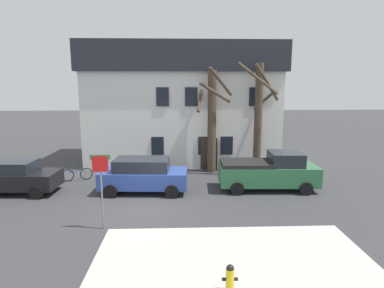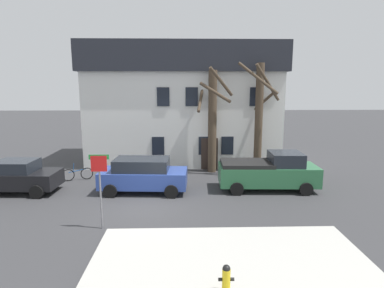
% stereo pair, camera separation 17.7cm
% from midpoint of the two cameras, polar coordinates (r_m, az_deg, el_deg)
% --- Properties ---
extents(ground_plane, '(120.00, 120.00, 0.00)m').
position_cam_midpoint_polar(ground_plane, '(15.13, -8.47, -11.18)').
color(ground_plane, '#38383A').
extents(building_main, '(13.74, 6.88, 8.36)m').
position_cam_midpoint_polar(building_main, '(24.17, -1.92, 7.31)').
color(building_main, white).
rests_on(building_main, ground_plane).
extents(tree_bare_near, '(2.27, 2.26, 6.62)m').
position_cam_midpoint_polar(tree_bare_near, '(20.48, 3.28, 4.48)').
color(tree_bare_near, '#4C3D2D').
rests_on(tree_bare_near, ground_plane).
extents(tree_bare_mid, '(2.68, 2.64, 6.89)m').
position_cam_midpoint_polar(tree_bare_mid, '(20.75, 11.42, 5.01)').
color(tree_bare_mid, '#4C3D2D').
rests_on(tree_bare_mid, ground_plane).
extents(car_black_sedan, '(4.30, 2.21, 1.71)m').
position_cam_midpoint_polar(car_black_sedan, '(19.09, -28.81, -5.13)').
color(car_black_sedan, black).
rests_on(car_black_sedan, ground_plane).
extents(car_blue_wagon, '(4.58, 2.32, 1.79)m').
position_cam_midpoint_polar(car_blue_wagon, '(17.09, -8.86, -5.38)').
color(car_blue_wagon, '#2D4799').
rests_on(car_blue_wagon, ground_plane).
extents(pickup_truck_green, '(5.22, 2.35, 2.03)m').
position_cam_midpoint_polar(pickup_truck_green, '(17.79, 13.07, -4.74)').
color(pickup_truck_green, '#2D6B42').
rests_on(pickup_truck_green, ground_plane).
extents(fire_hydrant, '(0.42, 0.22, 0.77)m').
position_cam_midpoint_polar(fire_hydrant, '(9.25, 6.12, -22.39)').
color(fire_hydrant, gold).
rests_on(fire_hydrant, sidewalk_slab).
extents(street_sign_pole, '(0.76, 0.07, 2.94)m').
position_cam_midpoint_polar(street_sign_pole, '(12.80, -16.15, -5.78)').
color(street_sign_pole, slate).
rests_on(street_sign_pole, ground_plane).
extents(bicycle_leaning, '(1.68, 0.60, 1.03)m').
position_cam_midpoint_polar(bicycle_leaning, '(20.24, -19.86, -5.07)').
color(bicycle_leaning, black).
rests_on(bicycle_leaning, ground_plane).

